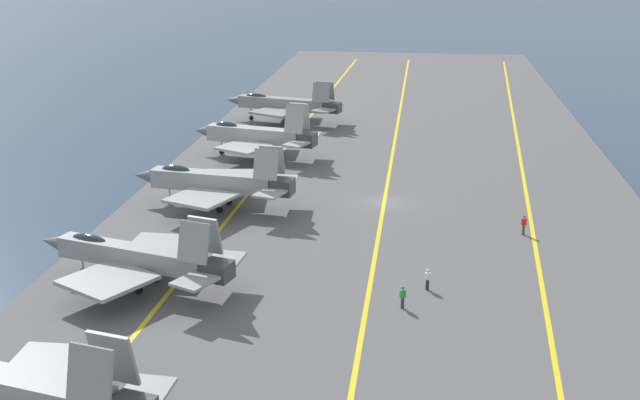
# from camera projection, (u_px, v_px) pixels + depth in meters

# --- Properties ---
(ground_plane) EXTENTS (2000.00, 2000.00, 0.00)m
(ground_plane) POSITION_uv_depth(u_px,v_px,m) (384.00, 206.00, 78.45)
(ground_plane) COLOR navy
(carrier_deck) EXTENTS (216.79, 50.28, 0.40)m
(carrier_deck) POSITION_uv_depth(u_px,v_px,m) (384.00, 204.00, 78.39)
(carrier_deck) COLOR #565659
(carrier_deck) RESTS_ON ground
(deck_stripe_foul_line) EXTENTS (194.76, 12.40, 0.01)m
(deck_stripe_foul_line) POSITION_uv_depth(u_px,v_px,m) (529.00, 208.00, 76.63)
(deck_stripe_foul_line) COLOR yellow
(deck_stripe_foul_line) RESTS_ON carrier_deck
(deck_stripe_centerline) EXTENTS (195.11, 0.36, 0.01)m
(deck_stripe_centerline) POSITION_uv_depth(u_px,v_px,m) (384.00, 202.00, 78.33)
(deck_stripe_centerline) COLOR yellow
(deck_stripe_centerline) RESTS_ON carrier_deck
(deck_stripe_edge_line) EXTENTS (195.05, 5.82, 0.01)m
(deck_stripe_edge_line) POSITION_uv_depth(u_px,v_px,m) (246.00, 197.00, 80.02)
(deck_stripe_edge_line) COLOR yellow
(deck_stripe_edge_line) RESTS_ON carrier_deck
(parked_jet_nearest) EXTENTS (12.98, 17.14, 6.35)m
(parked_jet_nearest) POSITION_uv_depth(u_px,v_px,m) (10.00, 390.00, 41.33)
(parked_jet_nearest) COLOR gray
(parked_jet_nearest) RESTS_ON carrier_deck
(parked_jet_second) EXTENTS (12.77, 16.53, 6.01)m
(parked_jet_second) POSITION_uv_depth(u_px,v_px,m) (137.00, 257.00, 58.74)
(parked_jet_second) COLOR gray
(parked_jet_second) RESTS_ON carrier_deck
(parked_jet_third) EXTENTS (12.95, 16.19, 6.37)m
(parked_jet_third) POSITION_uv_depth(u_px,v_px,m) (215.00, 182.00, 75.87)
(parked_jet_third) COLOR #93999E
(parked_jet_third) RESTS_ON carrier_deck
(parked_jet_fourth) EXTENTS (12.54, 15.38, 6.73)m
(parked_jet_fourth) POSITION_uv_depth(u_px,v_px,m) (256.00, 135.00, 93.55)
(parked_jet_fourth) COLOR #9EA3A8
(parked_jet_fourth) RESTS_ON carrier_deck
(parked_jet_fifth) EXTENTS (12.06, 17.21, 6.08)m
(parked_jet_fifth) POSITION_uv_depth(u_px,v_px,m) (285.00, 104.00, 111.38)
(parked_jet_fifth) COLOR gray
(parked_jet_fifth) RESTS_ON carrier_deck
(crew_red_vest) EXTENTS (0.43, 0.46, 1.78)m
(crew_red_vest) POSITION_uv_depth(u_px,v_px,m) (524.00, 224.00, 69.49)
(crew_red_vest) COLOR #4C473D
(crew_red_vest) RESTS_ON carrier_deck
(crew_white_vest) EXTENTS (0.27, 0.38, 1.65)m
(crew_white_vest) POSITION_uv_depth(u_px,v_px,m) (428.00, 278.00, 58.61)
(crew_white_vest) COLOR #232328
(crew_white_vest) RESTS_ON carrier_deck
(crew_green_vest) EXTENTS (0.41, 0.46, 1.68)m
(crew_green_vest) POSITION_uv_depth(u_px,v_px,m) (403.00, 296.00, 55.65)
(crew_green_vest) COLOR #383328
(crew_green_vest) RESTS_ON carrier_deck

